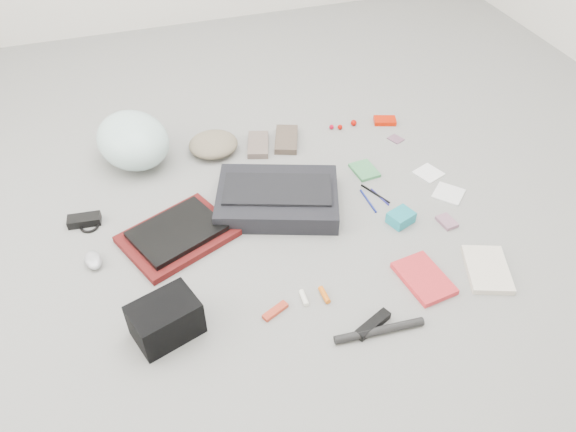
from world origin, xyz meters
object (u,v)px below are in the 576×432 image
object	(u,v)px
messenger_bag	(277,198)
book_red	(424,278)
bike_helmet	(133,140)
accordion_wallet	(401,218)
camera_bag	(166,319)
laptop	(177,231)

from	to	relation	value
messenger_bag	book_red	world-z (taller)	messenger_bag
messenger_bag	bike_helmet	xyz separation A→B (m)	(-0.51, 0.49, 0.07)
book_red	accordion_wallet	size ratio (longest dim) A/B	2.26
bike_helmet	camera_bag	world-z (taller)	bike_helmet
messenger_bag	accordion_wallet	size ratio (longest dim) A/B	5.10
laptop	accordion_wallet	xyz separation A→B (m)	(0.85, -0.18, -0.01)
bike_helmet	camera_bag	distance (m)	0.98
laptop	book_red	world-z (taller)	laptop
book_red	accordion_wallet	distance (m)	0.31
bike_helmet	camera_bag	xyz separation A→B (m)	(-0.02, -0.98, -0.04)
bike_helmet	accordion_wallet	xyz separation A→B (m)	(0.94, -0.73, -0.09)
laptop	camera_bag	bearing A→B (deg)	-127.26
bike_helmet	messenger_bag	bearing A→B (deg)	-63.74
bike_helmet	laptop	bearing A→B (deg)	-100.87
camera_bag	book_red	size ratio (longest dim) A/B	0.98
bike_helmet	accordion_wallet	bearing A→B (deg)	-57.83
messenger_bag	camera_bag	xyz separation A→B (m)	(-0.53, -0.49, 0.03)
book_red	laptop	bearing A→B (deg)	141.04
bike_helmet	book_red	bearing A→B (deg)	-69.45
camera_bag	accordion_wallet	world-z (taller)	camera_bag
camera_bag	bike_helmet	bearing A→B (deg)	70.46
laptop	camera_bag	distance (m)	0.44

